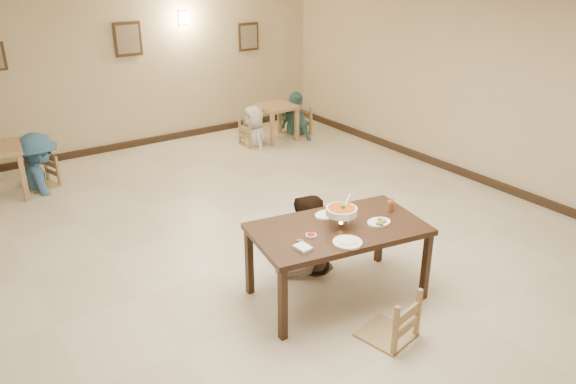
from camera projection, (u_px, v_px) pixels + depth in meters
floor at (277, 251)px, 6.98m from camera, size 10.00×10.00×0.00m
wall_back at (125, 68)px, 10.18m from camera, size 10.00×0.00×10.00m
wall_right at (497, 91)px, 8.47m from camera, size 0.00×10.00×10.00m
baseboard_back at (134, 144)px, 10.72m from camera, size 8.00×0.06×0.12m
baseboard_right at (483, 180)px, 9.02m from camera, size 0.06×10.00×0.12m
picture_b at (128, 39)px, 10.00m from camera, size 0.50×0.04×0.60m
picture_c at (249, 37)px, 11.36m from camera, size 0.45×0.04×0.55m
wall_sconce at (183, 18)px, 10.45m from camera, size 0.16×0.05×0.22m
main_table at (338, 234)px, 5.80m from camera, size 1.91×1.28×0.83m
chair_far at (302, 225)px, 6.49m from camera, size 0.49×0.49×1.05m
chair_near at (390, 292)px, 5.26m from camera, size 0.46×0.46×0.99m
main_diner at (306, 197)px, 6.31m from camera, size 0.97×0.81×1.78m
curry_warmer at (342, 211)px, 5.71m from camera, size 0.36×0.32×0.29m
rice_plate_far at (327, 215)px, 6.00m from camera, size 0.29×0.29×0.07m
rice_plate_near at (348, 242)px, 5.43m from camera, size 0.29×0.29×0.07m
fried_plate at (379, 222)px, 5.83m from camera, size 0.27×0.27×0.06m
chili_dish at (311, 235)px, 5.57m from camera, size 0.11×0.11×0.02m
napkin_cutlery at (303, 247)px, 5.33m from camera, size 0.16×0.25×0.03m
drink_glass at (390, 206)px, 6.09m from camera, size 0.07×0.07×0.14m
bg_table_right at (276, 112)px, 10.92m from camera, size 0.72×0.72×0.70m
bg_chair_lr at (38, 159)px, 8.72m from camera, size 0.44×0.44×0.93m
bg_chair_rl at (254, 121)px, 10.67m from camera, size 0.45×0.45×0.96m
bg_chair_rr at (296, 109)px, 11.25m from camera, size 0.51×0.51×1.08m
bg_diner_b at (33, 134)px, 8.55m from camera, size 0.78×1.21×1.77m
bg_diner_c at (253, 106)px, 10.56m from camera, size 0.57×0.80×1.52m
bg_diner_d at (296, 92)px, 11.12m from camera, size 0.46×1.04×1.76m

